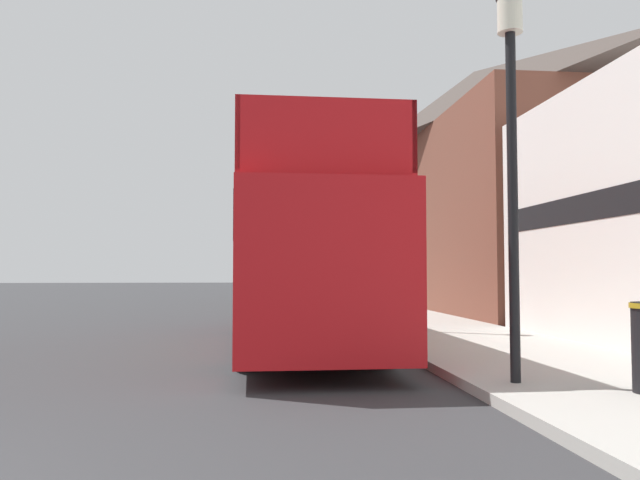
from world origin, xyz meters
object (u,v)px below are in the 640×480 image
at_px(parked_car_ahead_of_bus, 303,298).
at_px(lamp_post_second, 386,188).
at_px(lamp_post_nearest, 511,107).
at_px(tour_bus, 300,259).

height_order(parked_car_ahead_of_bus, lamp_post_second, lamp_post_second).
bearing_deg(lamp_post_second, parked_car_ahead_of_bus, 105.88).
bearing_deg(lamp_post_nearest, tour_bus, 113.57).
relative_size(tour_bus, lamp_post_second, 2.01).
bearing_deg(tour_bus, lamp_post_nearest, -66.85).
relative_size(parked_car_ahead_of_bus, lamp_post_nearest, 0.86).
height_order(tour_bus, lamp_post_nearest, lamp_post_nearest).
bearing_deg(tour_bus, parked_car_ahead_of_bus, 84.69).
bearing_deg(lamp_post_second, lamp_post_nearest, -89.12).
relative_size(tour_bus, lamp_post_nearest, 1.96).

